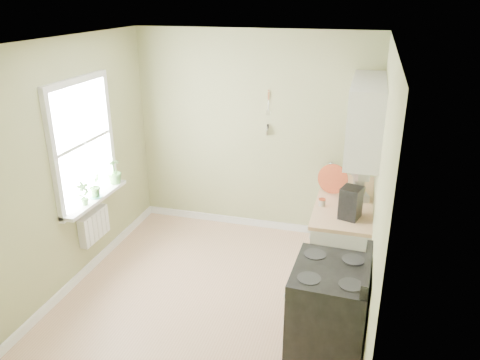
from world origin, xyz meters
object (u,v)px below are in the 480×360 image
(stand_mixer, at_px, (359,184))
(kettle, at_px, (331,169))
(stove, at_px, (328,313))
(coffee_maker, at_px, (350,204))

(stand_mixer, distance_m, kettle, 0.74)
(stove, xyz_separation_m, kettle, (-0.23, 2.25, 0.53))
(stand_mixer, height_order, kettle, stand_mixer)
(stand_mixer, height_order, coffee_maker, stand_mixer)
(stand_mixer, bearing_deg, kettle, 119.96)
(stove, bearing_deg, stand_mixer, 85.01)
(kettle, relative_size, coffee_maker, 0.51)
(kettle, xyz_separation_m, coffee_maker, (0.31, -1.20, 0.07))
(stand_mixer, bearing_deg, stove, -94.99)
(kettle, distance_m, coffee_maker, 1.24)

